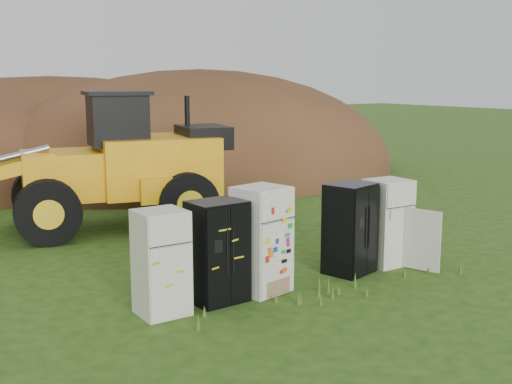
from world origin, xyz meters
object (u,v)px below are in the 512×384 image
Objects in this scene: fridge_black_side at (217,252)px; fridge_open_door at (387,222)px; fridge_sticker at (261,240)px; wheel_loader at (83,162)px; fridge_leftmost at (161,263)px; fridge_black_right at (350,229)px.

fridge_open_door reaches higher than fridge_black_side.
fridge_sticker is 6.20m from wheel_loader.
fridge_leftmost is at bearing 178.76° from fridge_black_side.
fridge_leftmost is 0.24× the size of wheel_loader.
fridge_sticker reaches higher than fridge_leftmost.
fridge_black_right is (2.86, 0.02, 0.01)m from fridge_black_side.
fridge_black_right reaches higher than fridge_leftmost.
fridge_open_door is at bearing -2.90° from fridge_black_side.
fridge_black_side is 0.87m from fridge_sticker.
fridge_black_right reaches higher than fridge_open_door.
fridge_sticker reaches higher than fridge_black_side.
fridge_open_door is at bearing 0.35° from fridge_leftmost.
fridge_sticker is 2.98m from fridge_open_door.
fridge_black_side is 0.92× the size of fridge_sticker.
fridge_leftmost is at bearing -177.73° from fridge_open_door.
fridge_black_right is at bearing 0.24° from fridge_leftmost.
wheel_loader is (-0.20, 6.07, 0.82)m from fridge_black_side.
wheel_loader reaches higher than fridge_leftmost.
wheel_loader is at bearing 81.81° from fridge_leftmost.
fridge_open_door is (3.84, 0.04, 0.01)m from fridge_black_side.
fridge_black_right is at bearing -177.29° from fridge_open_door.
fridge_black_right is 0.25× the size of wheel_loader.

